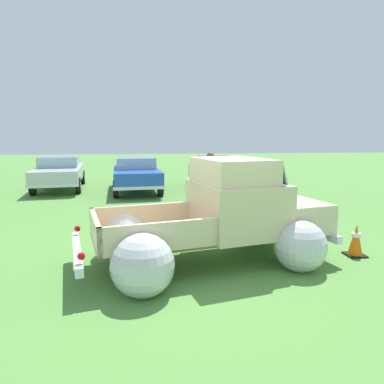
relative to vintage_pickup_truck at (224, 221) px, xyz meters
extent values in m
plane|color=#548C3D|center=(-0.38, -0.09, -0.76)|extent=(80.00, 80.00, 0.00)
cylinder|color=black|center=(0.84, 1.08, -0.38)|extent=(0.79, 0.38, 0.76)
cylinder|color=silver|center=(0.84, 1.08, -0.38)|extent=(0.39, 0.30, 0.34)
cylinder|color=black|center=(1.23, -0.61, -0.38)|extent=(0.79, 0.38, 0.76)
cylinder|color=silver|center=(1.23, -0.61, -0.38)|extent=(0.39, 0.30, 0.34)
cylinder|color=black|center=(-1.89, 0.46, -0.38)|extent=(0.79, 0.38, 0.76)
cylinder|color=silver|center=(-1.89, 0.46, -0.38)|extent=(0.39, 0.30, 0.34)
cylinder|color=black|center=(-1.50, -1.24, -0.38)|extent=(0.79, 0.38, 0.76)
cylinder|color=silver|center=(-1.50, -1.24, -0.38)|extent=(0.39, 0.30, 0.34)
sphere|color=silver|center=(-1.90, 0.51, -0.32)|extent=(1.15, 1.15, 0.96)
sphere|color=silver|center=(-1.49, -1.28, -0.32)|extent=(1.15, 1.15, 0.96)
cube|color=olive|center=(-1.30, -0.30, -0.22)|extent=(2.34, 1.96, 0.04)
cube|color=beige|center=(-1.47, 0.41, 0.01)|extent=(2.02, 0.53, 0.50)
cube|color=beige|center=(-1.14, -1.01, 0.01)|extent=(2.02, 0.53, 0.50)
cube|color=beige|center=(-0.34, -0.08, 0.01)|extent=(0.42, 1.52, 0.50)
cube|color=beige|center=(-2.26, -0.52, 0.01)|extent=(0.42, 1.52, 0.50)
cube|color=beige|center=(0.26, 0.06, 0.24)|extent=(1.79, 1.98, 0.95)
cube|color=beige|center=(0.16, 0.04, 0.94)|extent=(1.46, 1.76, 0.45)
cube|color=#8CADB7|center=(0.79, 0.18, 0.92)|extent=(0.47, 1.46, 0.38)
cube|color=beige|center=(1.28, 0.29, 0.04)|extent=(1.58, 1.86, 0.55)
sphere|color=silver|center=(0.83, 1.11, -0.34)|extent=(1.10, 1.10, 0.92)
sphere|color=silver|center=(1.24, -0.64, -0.34)|extent=(1.10, 1.10, 0.92)
cube|color=silver|center=(-2.56, -0.59, -0.30)|extent=(0.56, 1.96, 0.14)
cube|color=silver|center=(1.81, 0.41, -0.30)|extent=(0.56, 1.96, 0.14)
sphere|color=red|center=(-2.70, 0.19, -0.12)|extent=(0.13, 0.13, 0.11)
sphere|color=red|center=(-2.35, -1.35, -0.12)|extent=(0.13, 0.13, 0.11)
cylinder|color=black|center=(-4.26, 8.31, -0.43)|extent=(0.28, 0.68, 0.66)
cylinder|color=silver|center=(-4.26, 8.31, -0.43)|extent=(0.25, 0.32, 0.30)
cylinder|color=black|center=(-5.98, 8.10, -0.43)|extent=(0.28, 0.68, 0.66)
cylinder|color=silver|center=(-5.98, 8.10, -0.43)|extent=(0.25, 0.32, 0.30)
cylinder|color=black|center=(-4.63, 11.29, -0.43)|extent=(0.28, 0.68, 0.66)
cylinder|color=silver|center=(-4.63, 11.29, -0.43)|extent=(0.25, 0.32, 0.30)
cylinder|color=black|center=(-6.34, 11.08, -0.43)|extent=(0.28, 0.68, 0.66)
cylinder|color=silver|center=(-6.34, 11.08, -0.43)|extent=(0.25, 0.32, 0.30)
cube|color=silver|center=(-5.30, 9.69, -0.05)|extent=(2.40, 4.88, 0.55)
cube|color=#8CADB7|center=(-5.32, 9.88, 0.45)|extent=(1.83, 2.15, 0.45)
cube|color=silver|center=(-5.58, 11.98, -0.31)|extent=(1.90, 0.33, 0.12)
cube|color=silver|center=(-5.02, 7.41, -0.31)|extent=(1.90, 0.33, 0.12)
cylinder|color=black|center=(-0.95, 7.28, -0.43)|extent=(0.26, 0.67, 0.66)
cylinder|color=silver|center=(-0.95, 7.28, -0.43)|extent=(0.24, 0.31, 0.30)
cylinder|color=black|center=(-2.65, 7.13, -0.43)|extent=(0.26, 0.67, 0.66)
cylinder|color=silver|center=(-2.65, 7.13, -0.43)|extent=(0.24, 0.31, 0.30)
cylinder|color=black|center=(-1.20, 10.12, -0.43)|extent=(0.26, 0.67, 0.66)
cylinder|color=silver|center=(-1.20, 10.12, -0.43)|extent=(0.24, 0.31, 0.30)
cylinder|color=black|center=(-2.89, 9.97, -0.43)|extent=(0.26, 0.67, 0.66)
cylinder|color=silver|center=(-2.89, 9.97, -0.43)|extent=(0.24, 0.31, 0.30)
cube|color=blue|center=(-1.92, 8.62, -0.05)|extent=(2.20, 4.59, 0.55)
cube|color=#8CADB7|center=(-1.94, 8.80, 0.45)|extent=(1.74, 2.00, 0.45)
cube|color=silver|center=(-2.11, 10.80, -0.31)|extent=(1.88, 0.26, 0.12)
cube|color=silver|center=(-1.74, 6.45, -0.31)|extent=(1.88, 0.26, 0.12)
cylinder|color=black|center=(2.79, 7.65, -0.43)|extent=(0.31, 0.68, 0.66)
cylinder|color=silver|center=(2.79, 7.65, -0.43)|extent=(0.26, 0.33, 0.30)
cylinder|color=black|center=(1.21, 7.37, -0.43)|extent=(0.31, 0.68, 0.66)
cylinder|color=silver|center=(1.21, 7.37, -0.43)|extent=(0.26, 0.33, 0.30)
cylinder|color=black|center=(2.33, 10.30, -0.43)|extent=(0.31, 0.68, 0.66)
cylinder|color=silver|center=(2.33, 10.30, -0.43)|extent=(0.26, 0.33, 0.30)
cylinder|color=black|center=(0.75, 10.03, -0.43)|extent=(0.31, 0.68, 0.66)
cylinder|color=silver|center=(0.75, 10.03, -0.43)|extent=(0.26, 0.33, 0.30)
cube|color=#8C1466|center=(1.77, 8.84, -0.05)|extent=(2.42, 4.44, 0.55)
cube|color=#8C1466|center=(1.74, 9.00, 0.45)|extent=(1.77, 2.00, 0.45)
cube|color=silver|center=(1.42, 10.87, -0.31)|extent=(1.78, 0.41, 0.12)
cube|color=silver|center=(2.13, 6.80, -0.31)|extent=(1.78, 0.41, 0.12)
cylinder|color=black|center=(0.55, 5.08, -0.32)|extent=(0.20, 0.20, 0.88)
cylinder|color=black|center=(0.71, 5.02, -0.32)|extent=(0.20, 0.20, 0.88)
cylinder|color=#334C8C|center=(0.63, 5.05, 0.45)|extent=(0.44, 0.44, 0.66)
cylinder|color=#334C8C|center=(0.43, 5.13, 0.49)|extent=(0.12, 0.12, 0.63)
cylinder|color=brown|center=(0.84, 4.97, 0.49)|extent=(0.12, 0.12, 0.63)
sphere|color=brown|center=(0.63, 5.05, 0.93)|extent=(0.31, 0.31, 0.24)
cube|color=black|center=(2.62, -0.10, -0.74)|extent=(0.36, 0.36, 0.03)
cone|color=orange|center=(2.62, -0.10, -0.43)|extent=(0.28, 0.28, 0.60)
cylinder|color=white|center=(2.62, -0.10, -0.34)|extent=(0.17, 0.17, 0.08)
camera|label=1|loc=(-1.36, -6.23, 1.57)|focal=32.62mm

